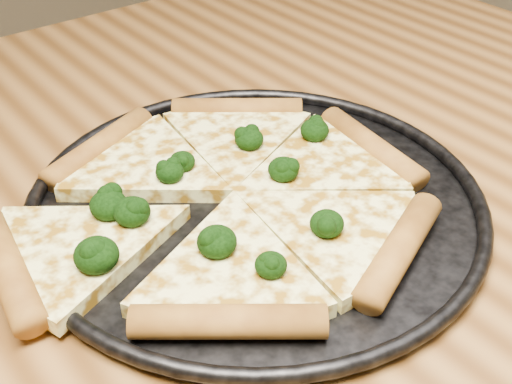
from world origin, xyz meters
TOP-DOWN VIEW (x-y plane):
  - dining_table at (0.00, 0.00)m, footprint 1.20×0.90m
  - pizza_pan at (0.07, -0.01)m, footprint 0.36×0.36m
  - pizza at (0.05, -0.00)m, footprint 0.35×0.32m
  - broccoli_florets at (0.03, -0.01)m, footprint 0.25×0.16m

SIDE VIEW (x-z plane):
  - dining_table at x=0.00m, z-range 0.28..1.03m
  - pizza_pan at x=0.07m, z-range 0.75..0.77m
  - pizza at x=0.05m, z-range 0.75..0.78m
  - broccoli_florets at x=0.03m, z-range 0.76..0.79m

